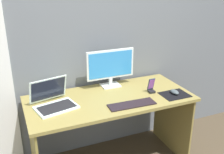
{
  "coord_description": "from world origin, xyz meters",
  "views": [
    {
      "loc": [
        -0.81,
        -1.96,
        1.74
      ],
      "look_at": [
        0.01,
        -0.02,
        0.93
      ],
      "focal_mm": 42.3,
      "sensor_mm": 36.0,
      "label": 1
    }
  ],
  "objects_px": {
    "fishbowl": "(53,88)",
    "mouse": "(175,92)",
    "phone_in_dock": "(151,87)",
    "laptop": "(54,101)",
    "keyboard_external": "(132,104)",
    "monitor": "(111,67)"
  },
  "relations": [
    {
      "from": "keyboard_external",
      "to": "fishbowl",
      "type": "bearing_deg",
      "value": 144.8
    },
    {
      "from": "fishbowl",
      "to": "phone_in_dock",
      "type": "height_order",
      "value": "fishbowl"
    },
    {
      "from": "monitor",
      "to": "fishbowl",
      "type": "bearing_deg",
      "value": -178.96
    },
    {
      "from": "monitor",
      "to": "fishbowl",
      "type": "relative_size",
      "value": 3.0
    },
    {
      "from": "mouse",
      "to": "phone_in_dock",
      "type": "height_order",
      "value": "phone_in_dock"
    },
    {
      "from": "fishbowl",
      "to": "keyboard_external",
      "type": "distance_m",
      "value": 0.72
    },
    {
      "from": "phone_in_dock",
      "to": "mouse",
      "type": "bearing_deg",
      "value": -33.86
    },
    {
      "from": "laptop",
      "to": "keyboard_external",
      "type": "bearing_deg",
      "value": -20.86
    },
    {
      "from": "fishbowl",
      "to": "phone_in_dock",
      "type": "distance_m",
      "value": 0.89
    },
    {
      "from": "mouse",
      "to": "phone_in_dock",
      "type": "xyz_separation_m",
      "value": [
        -0.18,
        0.12,
        0.03
      ]
    },
    {
      "from": "laptop",
      "to": "keyboard_external",
      "type": "distance_m",
      "value": 0.65
    },
    {
      "from": "laptop",
      "to": "fishbowl",
      "type": "distance_m",
      "value": 0.21
    },
    {
      "from": "monitor",
      "to": "fishbowl",
      "type": "height_order",
      "value": "monitor"
    },
    {
      "from": "laptop",
      "to": "mouse",
      "type": "height_order",
      "value": "laptop"
    },
    {
      "from": "mouse",
      "to": "phone_in_dock",
      "type": "distance_m",
      "value": 0.21
    },
    {
      "from": "fishbowl",
      "to": "mouse",
      "type": "xyz_separation_m",
      "value": [
        1.02,
        -0.39,
        -0.05
      ]
    },
    {
      "from": "laptop",
      "to": "keyboard_external",
      "type": "xyz_separation_m",
      "value": [
        0.61,
        -0.23,
        -0.04
      ]
    },
    {
      "from": "keyboard_external",
      "to": "phone_in_dock",
      "type": "distance_m",
      "value": 0.33
    },
    {
      "from": "fishbowl",
      "to": "mouse",
      "type": "relative_size",
      "value": 1.58
    },
    {
      "from": "keyboard_external",
      "to": "phone_in_dock",
      "type": "bearing_deg",
      "value": 31.92
    },
    {
      "from": "phone_in_dock",
      "to": "keyboard_external",
      "type": "bearing_deg",
      "value": -150.29
    },
    {
      "from": "fishbowl",
      "to": "mouse",
      "type": "bearing_deg",
      "value": -20.9
    }
  ]
}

